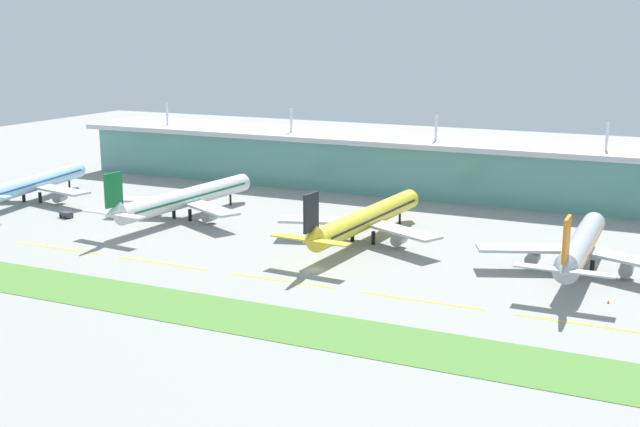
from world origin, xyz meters
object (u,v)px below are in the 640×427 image
at_px(airliner_center, 365,219).
at_px(pushback_tug, 66,214).
at_px(airliner_nearest, 33,183).
at_px(airliner_near_middle, 184,198).
at_px(safety_cone_left_wingtip, 608,302).
at_px(airliner_far_middle, 580,246).

distance_m(airliner_center, pushback_tug, 96.23).
height_order(airliner_nearest, airliner_near_middle, same).
bearing_deg(airliner_center, safety_cone_left_wingtip, -21.28).
distance_m(airliner_near_middle, safety_cone_left_wingtip, 130.55).
distance_m(airliner_near_middle, airliner_center, 60.94).
relative_size(airliner_far_middle, pushback_tug, 12.24).
distance_m(airliner_nearest, safety_cone_left_wingtip, 190.58).
bearing_deg(airliner_far_middle, safety_cone_left_wingtip, -67.01).
bearing_deg(airliner_far_middle, airliner_near_middle, 176.66).
height_order(airliner_nearest, airliner_center, same).
xyz_separation_m(pushback_tug, safety_cone_left_wingtip, (161.74, -13.62, -0.75)).
relative_size(airliner_nearest, airliner_near_middle, 0.91).
bearing_deg(airliner_center, airliner_near_middle, 177.93).
xyz_separation_m(airliner_near_middle, airliner_far_middle, (118.36, -6.91, -0.01)).
height_order(airliner_near_middle, airliner_far_middle, same).
distance_m(airliner_nearest, airliner_near_middle, 61.09).
bearing_deg(pushback_tug, airliner_near_middle, 22.81).
relative_size(airliner_center, pushback_tug, 14.08).
relative_size(pushback_tug, safety_cone_left_wingtip, 7.02).
height_order(airliner_nearest, safety_cone_left_wingtip, airliner_nearest).
height_order(airliner_near_middle, safety_cone_left_wingtip, airliner_near_middle).
relative_size(airliner_near_middle, airliner_far_middle, 1.15).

